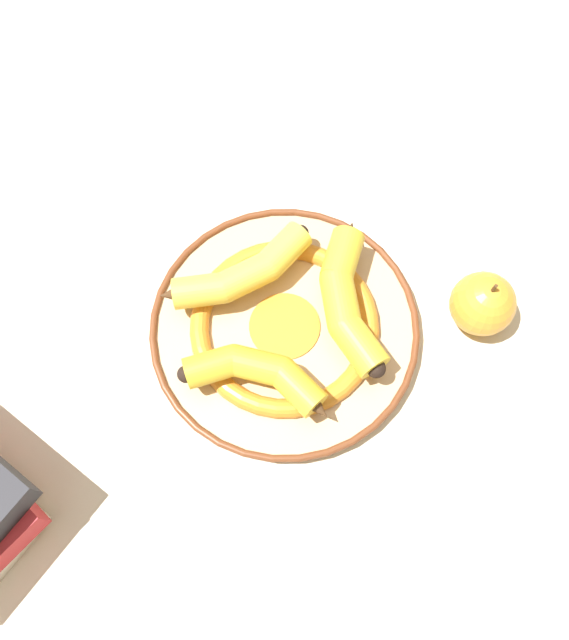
# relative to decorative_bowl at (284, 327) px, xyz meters

# --- Properties ---
(ground_plane) EXTENTS (2.80, 2.80, 0.00)m
(ground_plane) POSITION_rel_decorative_bowl_xyz_m (0.02, 0.02, -0.01)
(ground_plane) COLOR beige
(decorative_bowl) EXTENTS (0.31, 0.31, 0.03)m
(decorative_bowl) POSITION_rel_decorative_bowl_xyz_m (0.00, 0.00, 0.00)
(decorative_bowl) COLOR tan
(decorative_bowl) RESTS_ON ground_plane
(banana_a) EXTENTS (0.15, 0.11, 0.03)m
(banana_a) POSITION_rel_decorative_bowl_xyz_m (-0.05, -0.05, 0.03)
(banana_a) COLOR gold
(banana_a) RESTS_ON decorative_bowl
(banana_b) EXTENTS (0.19, 0.07, 0.04)m
(banana_b) POSITION_rel_decorative_bowl_xyz_m (-0.03, 0.06, 0.03)
(banana_b) COLOR yellow
(banana_b) RESTS_ON decorative_bowl
(banana_c) EXTENTS (0.08, 0.19, 0.04)m
(banana_c) POSITION_rel_decorative_bowl_xyz_m (0.07, -0.00, 0.04)
(banana_c) COLOR yellow
(banana_c) RESTS_ON decorative_bowl
(apple) EXTENTS (0.07, 0.07, 0.09)m
(apple) POSITION_rel_decorative_bowl_xyz_m (0.22, -0.05, 0.02)
(apple) COLOR gold
(apple) RESTS_ON ground_plane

